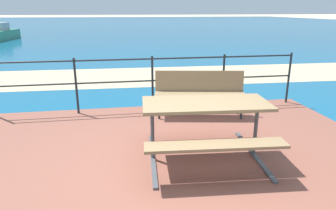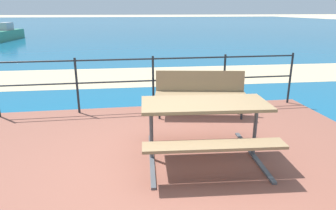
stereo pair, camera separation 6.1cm
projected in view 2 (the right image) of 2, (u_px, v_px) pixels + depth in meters
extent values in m
plane|color=beige|center=(173.00, 169.00, 4.01)|extent=(240.00, 240.00, 0.00)
cube|color=brown|center=(173.00, 167.00, 4.00)|extent=(6.40, 5.20, 0.06)
cube|color=#145B84|center=(124.00, 25.00, 41.70)|extent=(90.00, 90.00, 0.01)
cube|color=tan|center=(141.00, 76.00, 9.54)|extent=(54.06, 4.33, 0.01)
cube|color=#8C704C|center=(205.00, 104.00, 3.97)|extent=(1.70, 0.85, 0.04)
cube|color=#8C704C|center=(214.00, 146.00, 3.47)|extent=(1.67, 0.39, 0.04)
cube|color=#8C704C|center=(196.00, 111.00, 4.65)|extent=(1.67, 0.39, 0.04)
cylinder|color=#4C5156|center=(151.00, 133.00, 4.03)|extent=(0.05, 0.05, 0.78)
cube|color=#4C5156|center=(152.00, 158.00, 4.14)|extent=(0.18, 1.50, 0.03)
cylinder|color=#4C5156|center=(255.00, 130.00, 4.14)|extent=(0.05, 0.05, 0.78)
cube|color=#4C5156|center=(253.00, 154.00, 4.25)|extent=(0.18, 1.50, 0.03)
cube|color=#8C704C|center=(200.00, 94.00, 5.68)|extent=(1.73, 0.69, 0.04)
cube|color=#8C704C|center=(200.00, 81.00, 5.78)|extent=(1.67, 0.36, 0.39)
cylinder|color=#1E2328|center=(159.00, 107.00, 5.61)|extent=(0.04, 0.04, 0.44)
cylinder|color=#1E2328|center=(160.00, 103.00, 5.90)|extent=(0.04, 0.04, 0.44)
cylinder|color=#1E2328|center=(242.00, 108.00, 5.58)|extent=(0.04, 0.04, 0.44)
cylinder|color=#1E2328|center=(239.00, 103.00, 5.87)|extent=(0.04, 0.04, 0.44)
cylinder|color=#1E2328|center=(77.00, 86.00, 5.85)|extent=(0.04, 0.04, 1.09)
cylinder|color=#1E2328|center=(153.00, 83.00, 6.06)|extent=(0.04, 0.04, 1.09)
cylinder|color=#1E2328|center=(224.00, 81.00, 6.28)|extent=(0.04, 0.04, 1.09)
cylinder|color=#1E2328|center=(290.00, 78.00, 6.50)|extent=(0.04, 0.04, 1.09)
cylinder|color=#1E2328|center=(153.00, 59.00, 5.92)|extent=(5.90, 0.03, 0.03)
cylinder|color=#1E2328|center=(153.00, 81.00, 6.05)|extent=(5.90, 0.03, 0.03)
cube|color=#338466|center=(5.00, 35.00, 20.65)|extent=(1.37, 4.22, 0.64)
cube|color=#A5A8AD|center=(6.00, 26.00, 20.77)|extent=(0.71, 1.16, 0.51)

